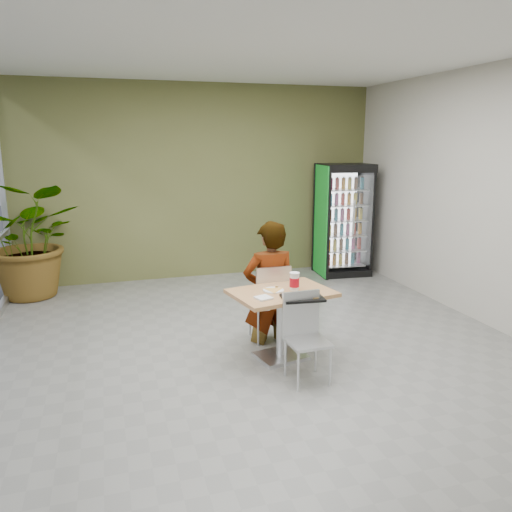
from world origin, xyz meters
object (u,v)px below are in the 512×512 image
object	(u,v)px
seated_woman	(270,295)
potted_plant	(32,240)
cafeteria_tray	(302,298)
beverage_fridge	(344,220)
chair_far	(271,297)
soda_cup	(294,281)
chair_near	(304,329)
dining_table	(282,310)

from	to	relation	value
seated_woman	potted_plant	xyz separation A→B (m)	(-2.81, 2.63, 0.30)
cafeteria_tray	beverage_fridge	world-z (taller)	beverage_fridge
chair_far	potted_plant	bearing A→B (deg)	-43.38
soda_cup	cafeteria_tray	xyz separation A→B (m)	(-0.04, -0.32, -0.08)
chair_far	chair_near	world-z (taller)	chair_far
chair_near	seated_woman	xyz separation A→B (m)	(-0.03, 0.99, 0.05)
seated_woman	soda_cup	distance (m)	0.57
chair_far	beverage_fridge	xyz separation A→B (m)	(2.16, 2.54, 0.41)
chair_near	potted_plant	xyz separation A→B (m)	(-2.83, 3.62, 0.35)
cafeteria_tray	dining_table	bearing A→B (deg)	109.24
soda_cup	potted_plant	world-z (taller)	potted_plant
dining_table	beverage_fridge	distance (m)	3.74
soda_cup	cafeteria_tray	distance (m)	0.33
seated_woman	soda_cup	size ratio (longest dim) A/B	9.20
dining_table	chair_near	size ratio (longest dim) A/B	1.32
soda_cup	cafeteria_tray	world-z (taller)	soda_cup
dining_table	seated_woman	world-z (taller)	seated_woman
dining_table	potted_plant	bearing A→B (deg)	131.53
dining_table	chair_near	xyz separation A→B (m)	(0.06, -0.49, -0.03)
seated_woman	chair_far	bearing A→B (deg)	89.69
chair_near	seated_woman	world-z (taller)	seated_woman
chair_far	seated_woman	bearing A→B (deg)	-90.31
soda_cup	potted_plant	distance (m)	4.27
dining_table	chair_far	bearing A→B (deg)	85.83
chair_far	beverage_fridge	world-z (taller)	beverage_fridge
chair_near	beverage_fridge	distance (m)	4.11
chair_near	cafeteria_tray	size ratio (longest dim) A/B	2.14
chair_far	soda_cup	world-z (taller)	soda_cup
chair_far	beverage_fridge	bearing A→B (deg)	-130.14
chair_far	chair_near	distance (m)	0.94
seated_woman	beverage_fridge	world-z (taller)	beverage_fridge
soda_cup	beverage_fridge	distance (m)	3.62
dining_table	chair_near	bearing A→B (deg)	-83.14
potted_plant	soda_cup	bearing A→B (deg)	-46.92
chair_far	seated_woman	size ratio (longest dim) A/B	0.54
cafeteria_tray	seated_woman	bearing A→B (deg)	95.25
chair_near	potted_plant	distance (m)	4.61
beverage_fridge	cafeteria_tray	bearing A→B (deg)	-117.20
seated_woman	potted_plant	distance (m)	3.86
dining_table	cafeteria_tray	size ratio (longest dim) A/B	2.81
seated_woman	soda_cup	bearing A→B (deg)	103.09
chair_far	beverage_fridge	distance (m)	3.36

